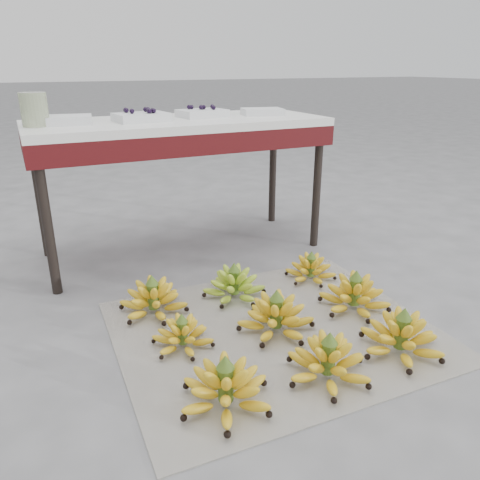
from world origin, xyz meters
name	(u,v)px	position (x,y,z in m)	size (l,w,h in m)	color
ground	(303,329)	(0.00, 0.00, 0.00)	(60.00, 60.00, 0.00)	#5E5E60
newspaper_mat	(274,331)	(-0.12, 0.03, 0.00)	(1.25, 1.05, 0.01)	silver
bunch_front_left	(226,389)	(-0.48, -0.29, 0.07)	(0.32, 0.32, 0.19)	yellow
bunch_front_center	(328,362)	(-0.10, -0.31, 0.07)	(0.31, 0.31, 0.18)	yellow
bunch_front_right	(401,337)	(0.23, -0.31, 0.07)	(0.32, 0.32, 0.19)	yellow
bunch_mid_left	(183,336)	(-0.49, 0.08, 0.06)	(0.29, 0.29, 0.14)	yellow
bunch_mid_center	(276,317)	(-0.11, 0.03, 0.07)	(0.40, 0.40, 0.19)	yellow
bunch_mid_right	(354,296)	(0.29, 0.04, 0.07)	(0.33, 0.33, 0.19)	yellow
bunch_back_left	(153,300)	(-0.52, 0.39, 0.07)	(0.32, 0.32, 0.18)	yellow
bunch_back_center	(234,285)	(-0.14, 0.37, 0.07)	(0.37, 0.37, 0.17)	#68A01C
bunch_back_right	(311,270)	(0.29, 0.38, 0.06)	(0.26, 0.26, 0.15)	yellow
vendor_table	(179,135)	(-0.15, 1.04, 0.67)	(1.57, 0.63, 0.75)	black
tray_far_left	(65,120)	(-0.72, 1.06, 0.77)	(0.27, 0.21, 0.04)	silver
tray_left	(142,117)	(-0.36, 1.02, 0.77)	(0.28, 0.22, 0.07)	silver
tray_right	(202,113)	(0.00, 1.08, 0.77)	(0.27, 0.21, 0.06)	silver
tray_far_right	(262,112)	(0.35, 1.04, 0.77)	(0.26, 0.21, 0.04)	silver
glass_jar	(34,110)	(-0.86, 1.03, 0.83)	(0.12, 0.12, 0.15)	beige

